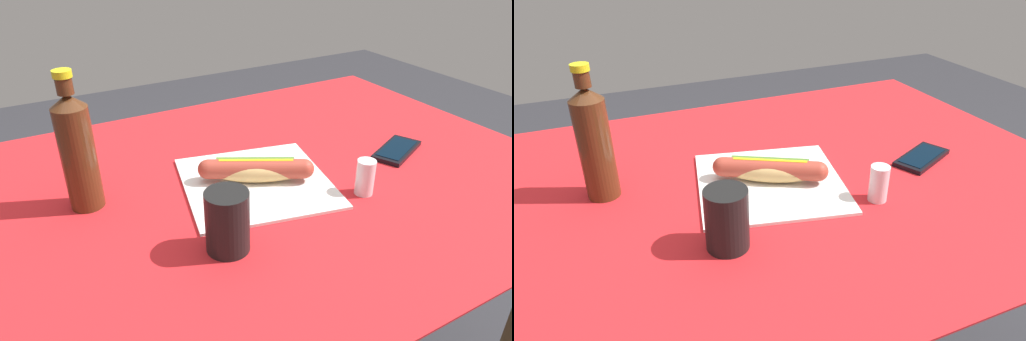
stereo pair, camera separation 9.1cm
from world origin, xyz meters
TOP-DOWN VIEW (x-y plane):
  - dining_table at (0.00, 0.00)m, footprint 1.18×0.92m
  - paper_wrapper at (-0.06, -0.02)m, footprint 0.34×0.34m
  - hot_dog at (-0.06, -0.01)m, footprint 0.21×0.13m
  - cell_phone at (0.29, -0.05)m, footprint 0.16×0.12m
  - soda_bottle at (-0.38, 0.07)m, footprint 0.06×0.06m
  - drinking_cup at (-0.21, -0.17)m, footprint 0.07×0.07m
  - salt_shaker at (0.10, -0.15)m, footprint 0.04×0.04m

SIDE VIEW (x-z plane):
  - dining_table at x=0.00m, z-range 0.25..1.00m
  - paper_wrapper at x=-0.06m, z-range 0.75..0.76m
  - cell_phone at x=0.29m, z-range 0.75..0.76m
  - hot_dog at x=-0.06m, z-range 0.76..0.81m
  - salt_shaker at x=0.10m, z-range 0.75..0.82m
  - drinking_cup at x=-0.21m, z-range 0.75..0.85m
  - soda_bottle at x=-0.38m, z-range 0.74..0.99m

